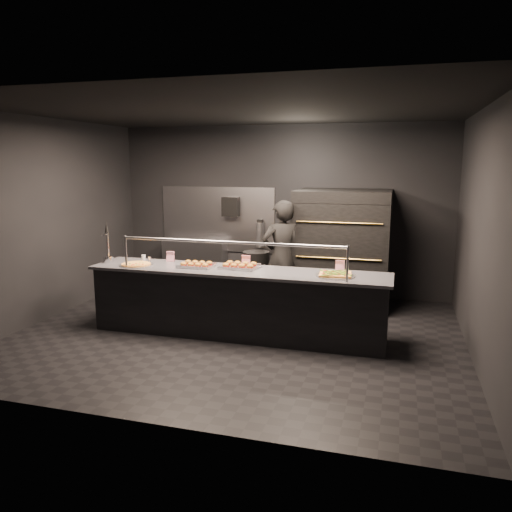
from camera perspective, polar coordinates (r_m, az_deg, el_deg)
name	(u,v)px	position (r m, az deg, el deg)	size (l,w,h in m)	color
room	(236,227)	(6.70, -2.28, 3.36)	(6.04, 6.00, 3.00)	black
service_counter	(237,302)	(6.85, -2.16, -5.29)	(4.10, 0.78, 1.37)	black
pizza_oven	(342,248)	(8.32, 9.85, 0.94)	(1.50, 1.23, 1.91)	black
prep_shelf	(195,264)	(9.52, -6.96, -0.93)	(1.20, 0.35, 0.90)	#99999E
towel_dispenser	(231,207)	(9.18, -2.89, 5.66)	(0.30, 0.20, 0.35)	black
fire_extinguisher	(260,234)	(9.08, 0.45, 2.50)	(0.14, 0.14, 0.51)	#B2B2B7
beer_tap	(108,251)	(7.51, -16.58, 0.56)	(0.15, 0.22, 0.59)	silver
round_pizza	(136,264)	(7.20, -13.54, -0.94)	(0.46, 0.46, 0.03)	silver
slider_tray_a	(196,265)	(6.96, -6.82, -0.99)	(0.47, 0.35, 0.07)	silver
slider_tray_b	(240,266)	(6.84, -1.88, -1.10)	(0.57, 0.47, 0.08)	silver
square_pizza	(335,274)	(6.44, 9.05, -2.10)	(0.51, 0.51, 0.05)	silver
condiment_jar	(145,258)	(7.44, -12.52, -0.28)	(0.15, 0.06, 0.10)	silver
tent_cards	(249,261)	(6.96, -0.76, -0.53)	(2.58, 0.04, 0.15)	white
trash_bin	(256,274)	(8.89, 0.01, -2.02)	(0.48, 0.48, 0.79)	black
worker	(282,257)	(7.82, 2.94, -0.10)	(0.65, 0.43, 1.78)	black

